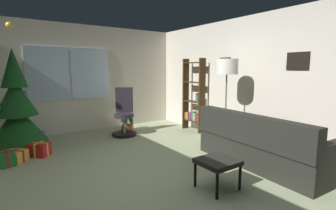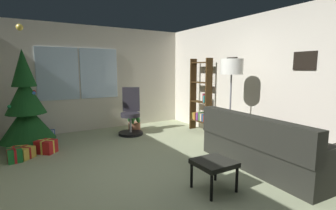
{
  "view_description": "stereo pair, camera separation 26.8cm",
  "coord_description": "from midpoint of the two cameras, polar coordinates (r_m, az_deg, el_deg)",
  "views": [
    {
      "loc": [
        -1.81,
        -2.87,
        1.51
      ],
      "look_at": [
        0.31,
        0.17,
        0.97
      ],
      "focal_mm": 26.62,
      "sensor_mm": 36.0,
      "label": 1
    },
    {
      "loc": [
        -1.59,
        -3.01,
        1.51
      ],
      "look_at": [
        0.31,
        0.17,
        0.97
      ],
      "focal_mm": 26.62,
      "sensor_mm": 36.0,
      "label": 2
    }
  ],
  "objects": [
    {
      "name": "ground_plane",
      "position": [
        3.74,
        -0.68,
        -16.39
      ],
      "size": [
        4.71,
        6.38,
        0.1
      ],
      "primitive_type": "cube",
      "color": "#9EA781"
    },
    {
      "name": "wall_back_with_windows",
      "position": [
        6.4,
        -15.61,
        5.88
      ],
      "size": [
        4.71,
        0.12,
        2.54
      ],
      "color": "beige",
      "rests_on": "ground_plane"
    },
    {
      "name": "wall_right_with_frames",
      "position": [
        5.05,
        23.71,
        4.89
      ],
      "size": [
        0.12,
        6.38,
        2.54
      ],
      "color": "beige",
      "rests_on": "ground_plane"
    },
    {
      "name": "couch",
      "position": [
        4.21,
        24.92,
        -9.29
      ],
      "size": [
        1.5,
        2.18,
        0.84
      ],
      "color": "black",
      "rests_on": "ground_plane"
    },
    {
      "name": "footstool",
      "position": [
        3.25,
        12.9,
        -13.21
      ],
      "size": [
        0.46,
        0.45,
        0.38
      ],
      "color": "black",
      "rests_on": "ground_plane"
    },
    {
      "name": "holiday_tree",
      "position": [
        5.34,
        -28.49,
        -0.6
      ],
      "size": [
        0.98,
        0.98,
        2.31
      ],
      "color": "#4C331E",
      "rests_on": "ground_plane"
    },
    {
      "name": "gift_box_red",
      "position": [
        5.01,
        -24.77,
        -8.64
      ],
      "size": [
        0.4,
        0.4,
        0.24
      ],
      "color": "red",
      "rests_on": "ground_plane"
    },
    {
      "name": "gift_box_green",
      "position": [
        4.77,
        -30.34,
        -9.94
      ],
      "size": [
        0.23,
        0.25,
        0.23
      ],
      "color": "#1E722D",
      "rests_on": "ground_plane"
    },
    {
      "name": "gift_box_gold",
      "position": [
        4.92,
        -29.15,
        -9.5
      ],
      "size": [
        0.43,
        0.44,
        0.2
      ],
      "color": "gold",
      "rests_on": "ground_plane"
    },
    {
      "name": "gift_box_blue",
      "position": [
        6.07,
        -24.99,
        -6.14
      ],
      "size": [
        0.37,
        0.36,
        0.17
      ],
      "color": "#2D4C99",
      "rests_on": "ground_plane"
    },
    {
      "name": "office_chair",
      "position": [
        5.82,
        -7.23,
        -2.55
      ],
      "size": [
        0.57,
        0.59,
        1.09
      ],
      "color": "black",
      "rests_on": "ground_plane"
    },
    {
      "name": "bookshelf",
      "position": [
        6.07,
        8.75,
        1.12
      ],
      "size": [
        0.18,
        0.64,
        1.76
      ],
      "color": "#3A2611",
      "rests_on": "ground_plane"
    },
    {
      "name": "floor_lamp",
      "position": [
        4.75,
        15.93,
        7.35
      ],
      "size": [
        0.41,
        0.41,
        1.69
      ],
      "color": "slate",
      "rests_on": "ground_plane"
    },
    {
      "name": "potted_plant",
      "position": [
        6.14,
        -6.65,
        -3.89
      ],
      "size": [
        0.33,
        0.46,
        0.61
      ],
      "color": "#985C42",
      "rests_on": "ground_plane"
    }
  ]
}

